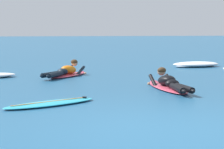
{
  "coord_description": "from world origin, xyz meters",
  "views": [
    {
      "loc": [
        -1.7,
        -6.44,
        1.51
      ],
      "look_at": [
        0.33,
        5.85,
        0.2
      ],
      "focal_mm": 72.2,
      "sensor_mm": 36.0,
      "label": 1
    }
  ],
  "objects": [
    {
      "name": "surfer_near",
      "position": [
        1.44,
        4.08,
        0.13
      ],
      "size": [
        0.68,
        2.74,
        0.55
      ],
      "color": "#E54C66",
      "rests_on": "ground"
    },
    {
      "name": "surfer_far",
      "position": [
        -0.84,
        7.34,
        0.14
      ],
      "size": [
        1.66,
        2.26,
        0.53
      ],
      "color": "#E54C66",
      "rests_on": "ground"
    },
    {
      "name": "ground_plane",
      "position": [
        0.0,
        10.0,
        0.0
      ],
      "size": [
        120.0,
        120.0,
        0.0
      ],
      "primitive_type": "plane",
      "color": "#235B84"
    },
    {
      "name": "whitewater_mid_left",
      "position": [
        4.26,
        9.96,
        0.09
      ],
      "size": [
        1.96,
        1.22,
        0.2
      ],
      "color": "white",
      "rests_on": "ground"
    },
    {
      "name": "drifting_surfboard",
      "position": [
        -1.46,
        2.29,
        0.03
      ],
      "size": [
        2.0,
        1.44,
        0.16
      ],
      "color": "#2DB2D1",
      "rests_on": "ground"
    }
  ]
}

